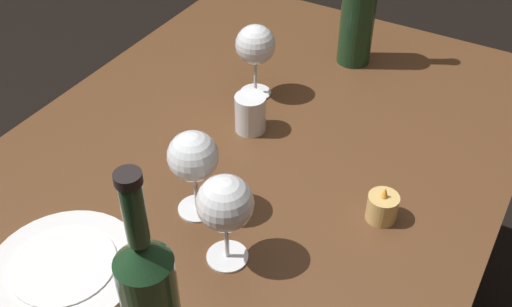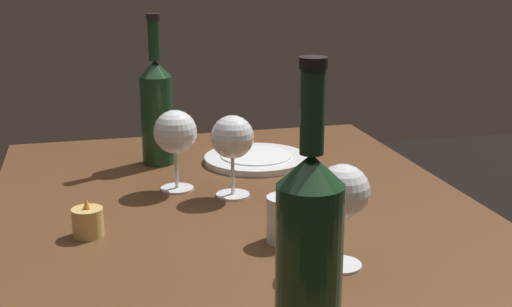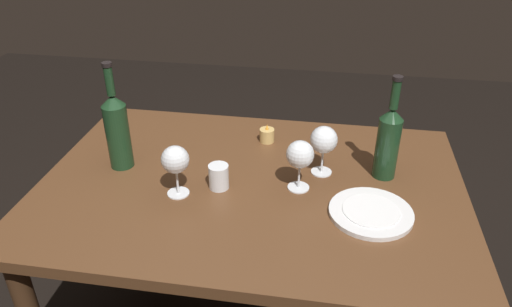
{
  "view_description": "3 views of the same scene",
  "coord_description": "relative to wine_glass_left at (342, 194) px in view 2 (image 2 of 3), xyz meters",
  "views": [
    {
      "loc": [
        0.73,
        0.45,
        1.48
      ],
      "look_at": [
        0.04,
        0.05,
        0.81
      ],
      "focal_mm": 42.83,
      "sensor_mm": 36.0,
      "label": 1
    },
    {
      "loc": [
        -1.1,
        0.26,
        1.19
      ],
      "look_at": [
        0.02,
        -0.02,
        0.86
      ],
      "focal_mm": 48.62,
      "sensor_mm": 36.0,
      "label": 2
    },
    {
      "loc": [
        0.22,
        -1.24,
        1.57
      ],
      "look_at": [
        0.02,
        -0.04,
        0.87
      ],
      "focal_mm": 34.18,
      "sensor_mm": 36.0,
      "label": 3
    }
  ],
  "objects": [
    {
      "name": "wine_glass_left",
      "position": [
        0.0,
        0.0,
        0.0
      ],
      "size": [
        0.08,
        0.08,
        0.16
      ],
      "color": "white",
      "rests_on": "dining_table"
    },
    {
      "name": "wine_glass_centre",
      "position": [
        0.41,
        0.19,
        0.0
      ],
      "size": [
        0.09,
        0.09,
        0.16
      ],
      "color": "white",
      "rests_on": "dining_table"
    },
    {
      "name": "dining_table",
      "position": [
        0.2,
        0.09,
        -0.2
      ],
      "size": [
        1.3,
        0.9,
        0.74
      ],
      "color": "#56351E",
      "rests_on": "ground"
    },
    {
      "name": "votive_candle",
      "position": [
        0.21,
        0.37,
        -0.09
      ],
      "size": [
        0.05,
        0.05,
        0.07
      ],
      "color": "#DBB266",
      "rests_on": "dining_table"
    },
    {
      "name": "wine_glass_right",
      "position": [
        0.35,
        0.09,
        -0.0
      ],
      "size": [
        0.08,
        0.08,
        0.16
      ],
      "color": "white",
      "rests_on": "dining_table"
    },
    {
      "name": "wine_bottle_second",
      "position": [
        0.61,
        0.2,
        0.01
      ],
      "size": [
        0.07,
        0.07,
        0.33
      ],
      "color": "#19381E",
      "rests_on": "dining_table"
    },
    {
      "name": "water_tumbler",
      "position": [
        0.11,
        0.05,
        -0.08
      ],
      "size": [
        0.06,
        0.06,
        0.08
      ],
      "color": "white",
      "rests_on": "dining_table"
    },
    {
      "name": "dinner_plate",
      "position": [
        0.56,
        -0.01,
        -0.11
      ],
      "size": [
        0.23,
        0.23,
        0.02
      ],
      "color": "white",
      "rests_on": "dining_table"
    },
    {
      "name": "wine_bottle",
      "position": [
        -0.23,
        0.13,
        0.02
      ],
      "size": [
        0.08,
        0.08,
        0.35
      ],
      "color": "#19381E",
      "rests_on": "dining_table"
    }
  ]
}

